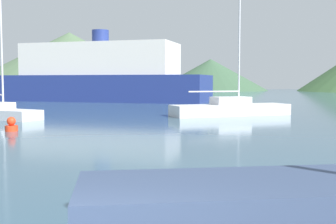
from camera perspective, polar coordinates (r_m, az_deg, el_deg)
The scene contains 5 objects.
sailboat_middle at distance 29.27m, azimuth 8.46°, elevation 0.53°, with size 8.57×5.01×9.78m.
ferry_distant at distance 50.69m, azimuth -9.08°, elevation 4.85°, with size 26.65×14.04×8.34m.
buoy_marker at distance 21.19m, azimuth -20.45°, elevation -1.69°, with size 0.59×0.59×0.68m.
hill_central at distance 97.16m, azimuth -13.18°, elevation 6.60°, with size 49.88×49.88×13.16m.
hill_east at distance 105.53m, azimuth 5.78°, elevation 5.04°, with size 28.20×28.20×7.79m.
Camera 1 is at (0.93, -1.78, 2.37)m, focal length 45.00 mm.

